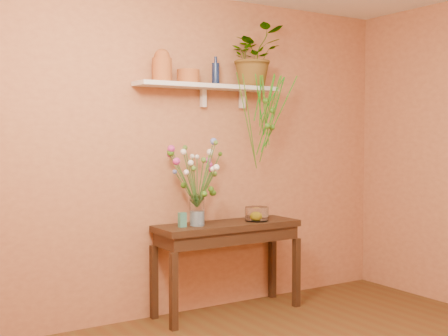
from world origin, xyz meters
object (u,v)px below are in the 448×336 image
Objects in this scene: blue_bottle at (216,73)px; bouquet at (196,167)px; spider_plant at (253,56)px; sideboard at (228,236)px; glass_vase at (197,213)px; glass_bowl at (257,214)px; terracotta_jug at (162,66)px.

blue_bottle reaches higher than bouquet.
spider_plant is 0.93× the size of bouquet.
spider_plant reaches higher than sideboard.
spider_plant reaches higher than glass_vase.
spider_plant is at bearing 8.35° from bouquet.
spider_plant reaches higher than glass_bowl.
spider_plant is 1.47m from glass_vase.
glass_bowl is (0.57, -0.04, -0.05)m from glass_vase.
sideboard is 6.25× the size of glass_bowl.
blue_bottle is at bearing 114.93° from sideboard.
sideboard is 4.89× the size of terracotta_jug.
glass_bowl is at bearing -3.69° from bouquet.
blue_bottle is at bearing 24.43° from glass_vase.
blue_bottle is at bearing 155.01° from glass_bowl.
terracotta_jug reaches higher than bouquet.
sideboard is at bearing 0.71° from bouquet.
terracotta_jug reaches higher than glass_bowl.
terracotta_jug is at bearing -178.54° from spider_plant.
sideboard is at bearing -65.07° from blue_bottle.
spider_plant is at bearing 8.32° from glass_vase.
terracotta_jug is 1.50m from glass_bowl.
glass_bowl is at bearing -8.55° from sideboard.
spider_plant reaches higher than terracotta_jug.
glass_bowl is at bearing -7.16° from terracotta_jug.
bouquet is at bearing -179.29° from sideboard.
glass_vase is at bearing -179.53° from sideboard.
bouquet is at bearing -155.88° from blue_bottle.
spider_plant is 2.62× the size of glass_bowl.
glass_bowl is (0.85, -0.11, -1.24)m from terracotta_jug.
glass_bowl is at bearing -24.99° from blue_bottle.
bouquet is (-0.31, -0.00, 0.59)m from sideboard.
bouquet is 2.80× the size of glass_bowl.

